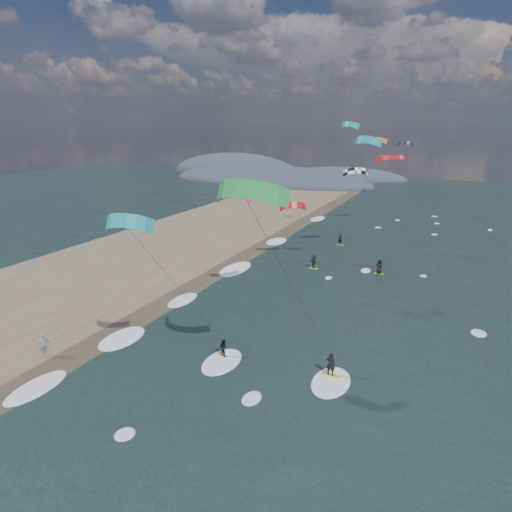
% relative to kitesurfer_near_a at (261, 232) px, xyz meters
% --- Properties ---
extents(ground, '(260.00, 260.00, 0.00)m').
position_rel_kitesurfer_near_a_xyz_m(ground, '(-3.54, -3.43, -11.50)').
color(ground, black).
rests_on(ground, ground).
extents(sand_strip, '(26.00, 240.00, 0.00)m').
position_rel_kitesurfer_near_a_xyz_m(sand_strip, '(-27.54, 6.57, -11.50)').
color(sand_strip, brown).
rests_on(sand_strip, ground).
extents(wet_sand_strip, '(3.00, 240.00, 0.00)m').
position_rel_kitesurfer_near_a_xyz_m(wet_sand_strip, '(-15.54, 6.57, -11.50)').
color(wet_sand_strip, '#382D23').
rests_on(wet_sand_strip, ground).
extents(coastal_hills, '(80.00, 41.00, 15.00)m').
position_rel_kitesurfer_near_a_xyz_m(coastal_hills, '(-48.39, 104.44, -11.50)').
color(coastal_hills, '#3D4756').
rests_on(coastal_hills, ground).
extents(kitesurfer_near_a, '(7.79, 8.29, 15.10)m').
position_rel_kitesurfer_near_a_xyz_m(kitesurfer_near_a, '(0.00, 0.00, 0.00)').
color(kitesurfer_near_a, '#C2D425').
rests_on(kitesurfer_near_a, ground).
extents(kitesurfer_near_b, '(6.78, 8.41, 12.87)m').
position_rel_kitesurfer_near_a_xyz_m(kitesurfer_near_b, '(-7.30, -0.20, -3.75)').
color(kitesurfer_near_b, '#C2D425').
rests_on(kitesurfer_near_b, ground).
extents(far_kitesurfers, '(8.90, 12.67, 1.81)m').
position_rel_kitesurfer_near_a_xyz_m(far_kitesurfers, '(-3.05, 29.39, -10.61)').
color(far_kitesurfers, '#C2D425').
rests_on(far_kitesurfers, ground).
extents(bg_kite_field, '(11.97, 74.29, 10.87)m').
position_rel_kitesurfer_near_a_xyz_m(bg_kite_field, '(-4.39, 46.30, 0.92)').
color(bg_kite_field, teal).
rests_on(bg_kite_field, ground).
extents(shoreline_surf, '(2.40, 79.40, 0.11)m').
position_rel_kitesurfer_near_a_xyz_m(shoreline_surf, '(-14.34, 11.32, -11.50)').
color(shoreline_surf, white).
rests_on(shoreline_surf, ground).
extents(beach_walker, '(0.84, 1.18, 1.86)m').
position_rel_kitesurfer_near_a_xyz_m(beach_walker, '(-17.72, -2.27, -10.57)').
color(beach_walker, silver).
rests_on(beach_walker, ground).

